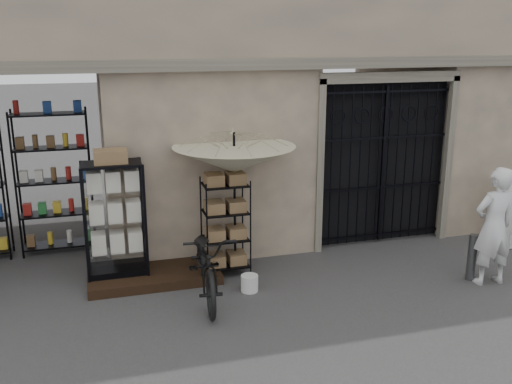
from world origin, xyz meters
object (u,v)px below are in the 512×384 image
object	(u,v)px
display_cabinet	(115,224)
shopkeeper	(487,282)
market_umbrella	(234,152)
steel_bollard	(472,257)
wire_rack	(226,228)
white_bucket	(249,283)
bicycle	(207,296)

from	to	relation	value
display_cabinet	shopkeeper	world-z (taller)	display_cabinet
market_umbrella	steel_bollard	world-z (taller)	market_umbrella
display_cabinet	steel_bollard	size ratio (longest dim) A/B	2.53
wire_rack	market_umbrella	distance (m)	1.20
display_cabinet	wire_rack	xyz separation A→B (m)	(1.67, -0.15, -0.16)
white_bucket	steel_bollard	bearing A→B (deg)	-9.27
white_bucket	steel_bollard	size ratio (longest dim) A/B	0.35
display_cabinet	white_bucket	distance (m)	2.21
market_umbrella	white_bucket	size ratio (longest dim) A/B	10.48
white_bucket	shopkeeper	world-z (taller)	white_bucket
display_cabinet	bicycle	size ratio (longest dim) A/B	0.92
bicycle	shopkeeper	xyz separation A→B (m)	(4.26, -0.72, 0.00)
display_cabinet	bicycle	world-z (taller)	display_cabinet
wire_rack	market_umbrella	bearing A→B (deg)	16.38
white_bucket	steel_bollard	world-z (taller)	steel_bollard
steel_bollard	shopkeeper	distance (m)	0.45
white_bucket	shopkeeper	size ratio (longest dim) A/B	0.14
wire_rack	bicycle	xyz separation A→B (m)	(-0.46, -0.76, -0.76)
wire_rack	white_bucket	distance (m)	1.00
shopkeeper	steel_bollard	bearing A→B (deg)	-40.66
bicycle	market_umbrella	bearing A→B (deg)	57.91
market_umbrella	shopkeeper	bearing A→B (deg)	-23.28
market_umbrella	shopkeeper	size ratio (longest dim) A/B	1.48
steel_bollard	display_cabinet	bearing A→B (deg)	164.48
bicycle	wire_rack	bearing A→B (deg)	63.68
display_cabinet	market_umbrella	size ratio (longest dim) A/B	0.69
shopkeeper	bicycle	bearing A→B (deg)	-9.23
market_umbrella	white_bucket	xyz separation A→B (m)	(0.01, -0.83, -1.83)
market_umbrella	steel_bollard	distance (m)	4.02
bicycle	shopkeeper	distance (m)	4.32
display_cabinet	bicycle	xyz separation A→B (m)	(1.21, -0.91, -0.93)
wire_rack	bicycle	bearing A→B (deg)	-129.34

